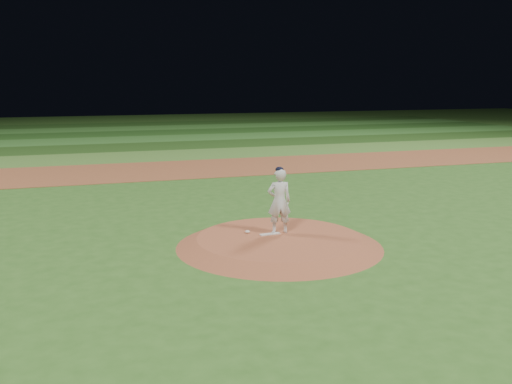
% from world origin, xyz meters
% --- Properties ---
extents(ground, '(120.00, 120.00, 0.00)m').
position_xyz_m(ground, '(0.00, 0.00, 0.00)').
color(ground, '#2D5B1D').
rests_on(ground, ground).
extents(infield_dirt_band, '(70.00, 6.00, 0.02)m').
position_xyz_m(infield_dirt_band, '(0.00, 14.00, 0.01)').
color(infield_dirt_band, brown).
rests_on(infield_dirt_band, ground).
extents(outfield_stripe_0, '(70.00, 5.00, 0.02)m').
position_xyz_m(outfield_stripe_0, '(0.00, 19.50, 0.01)').
color(outfield_stripe_0, '#43742A').
rests_on(outfield_stripe_0, ground).
extents(outfield_stripe_1, '(70.00, 5.00, 0.02)m').
position_xyz_m(outfield_stripe_1, '(0.00, 24.50, 0.01)').
color(outfield_stripe_1, '#204416').
rests_on(outfield_stripe_1, ground).
extents(outfield_stripe_2, '(70.00, 5.00, 0.02)m').
position_xyz_m(outfield_stripe_2, '(0.00, 29.50, 0.01)').
color(outfield_stripe_2, '#326F28').
rests_on(outfield_stripe_2, ground).
extents(outfield_stripe_3, '(70.00, 5.00, 0.02)m').
position_xyz_m(outfield_stripe_3, '(0.00, 34.50, 0.01)').
color(outfield_stripe_3, '#204D18').
rests_on(outfield_stripe_3, ground).
extents(outfield_stripe_4, '(70.00, 5.00, 0.02)m').
position_xyz_m(outfield_stripe_4, '(0.00, 39.50, 0.01)').
color(outfield_stripe_4, '#36772B').
rests_on(outfield_stripe_4, ground).
extents(outfield_stripe_5, '(70.00, 5.00, 0.02)m').
position_xyz_m(outfield_stripe_5, '(0.00, 44.50, 0.01)').
color(outfield_stripe_5, '#224C18').
rests_on(outfield_stripe_5, ground).
extents(pitchers_mound, '(5.50, 5.50, 0.25)m').
position_xyz_m(pitchers_mound, '(0.00, 0.00, 0.12)').
color(pitchers_mound, '#964C2E').
rests_on(pitchers_mound, ground).
extents(pitching_rubber, '(0.57, 0.19, 0.03)m').
position_xyz_m(pitching_rubber, '(-0.15, 0.31, 0.26)').
color(pitching_rubber, silver).
rests_on(pitching_rubber, pitchers_mound).
extents(rosin_bag, '(0.13, 0.13, 0.07)m').
position_xyz_m(rosin_bag, '(-0.69, 0.65, 0.29)').
color(rosin_bag, silver).
rests_on(rosin_bag, pitchers_mound).
extents(pitcher_on_mound, '(0.69, 0.50, 1.83)m').
position_xyz_m(pitcher_on_mound, '(0.14, 0.39, 1.15)').
color(pitcher_on_mound, silver).
rests_on(pitcher_on_mound, pitchers_mound).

